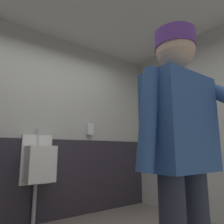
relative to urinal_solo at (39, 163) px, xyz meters
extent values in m
cube|color=#B2B2AD|center=(0.06, 0.22, 0.57)|extent=(4.41, 0.12, 2.70)
cube|color=#B2B2AD|center=(2.02, -1.37, 0.57)|extent=(0.12, 3.65, 2.70)
cube|color=#2D2833|center=(0.06, 0.14, -0.23)|extent=(3.81, 0.03, 1.10)
cube|color=white|center=(0.00, 0.13, 0.05)|extent=(0.40, 0.05, 0.65)
cube|color=white|center=(0.00, -0.04, 0.00)|extent=(0.34, 0.30, 0.45)
cylinder|color=#B7BABF|center=(0.00, 0.12, 0.34)|extent=(0.04, 0.04, 0.24)
cylinder|color=#B7BABF|center=(0.00, 0.09, -0.50)|extent=(0.05, 0.05, 0.55)
cube|color=#335999|center=(0.17, -2.05, 0.33)|extent=(0.43, 0.24, 0.56)
cylinder|color=#335999|center=(-0.10, -2.05, 0.33)|extent=(0.17, 0.09, 0.56)
sphere|color=#D8AD8C|center=(0.17, -2.05, 0.79)|extent=(0.24, 0.24, 0.24)
cylinder|color=#60388C|center=(0.17, -2.05, 0.85)|extent=(0.25, 0.25, 0.11)
cube|color=silver|center=(0.82, 0.12, 0.50)|extent=(0.10, 0.07, 0.18)
camera|label=1|loc=(-0.88, -2.79, 0.16)|focal=33.29mm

